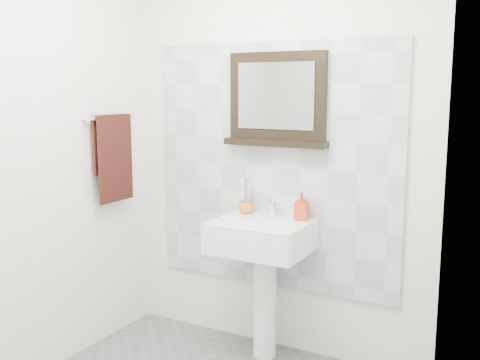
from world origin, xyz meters
name	(u,v)px	position (x,y,z in m)	size (l,w,h in m)	color
back_wall	(274,150)	(0.00, 1.10, 1.25)	(2.00, 0.01, 2.50)	silver
left_wall	(12,160)	(-1.00, 0.00, 1.25)	(0.01, 2.20, 2.50)	silver
right_wall	(396,194)	(1.00, 0.00, 1.25)	(0.01, 2.20, 2.50)	silver
splashback	(273,167)	(0.00, 1.09, 1.15)	(1.60, 0.02, 1.50)	#B4BEC3
pedestal_sink	(262,251)	(0.03, 0.87, 0.68)	(0.55, 0.44, 0.96)	white
toothbrush_cup	(246,207)	(-0.14, 1.00, 0.90)	(0.09, 0.09, 0.07)	orange
toothbrushes	(246,194)	(-0.14, 1.00, 0.98)	(0.05, 0.04, 0.21)	white
soap_dispenser	(302,206)	(0.23, 1.01, 0.94)	(0.07, 0.08, 0.16)	#B51515
framed_mirror	(277,102)	(0.04, 1.06, 1.55)	(0.65, 0.11, 0.55)	black
towel_bar	(111,118)	(-0.95, 0.72, 1.44)	(0.07, 0.40, 0.03)	silver
hand_towel	(113,151)	(-0.94, 0.72, 1.23)	(0.06, 0.30, 0.55)	black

